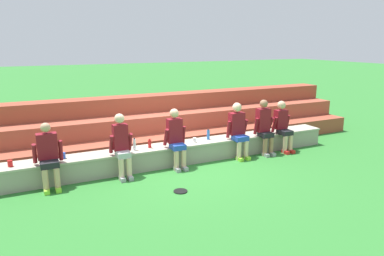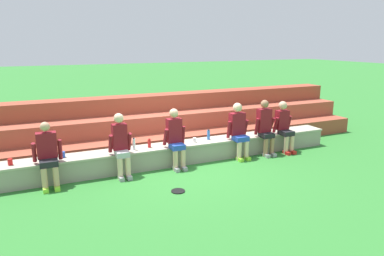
{
  "view_description": "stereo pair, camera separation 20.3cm",
  "coord_description": "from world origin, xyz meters",
  "px_view_note": "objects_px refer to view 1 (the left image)",
  "views": [
    {
      "loc": [
        -3.32,
        -7.2,
        2.81
      ],
      "look_at": [
        0.3,
        0.27,
        0.81
      ],
      "focal_mm": 33.72,
      "sensor_mm": 36.0,
      "label": 1
    },
    {
      "loc": [
        -3.14,
        -7.29,
        2.81
      ],
      "look_at": [
        0.3,
        0.27,
        0.81
      ],
      "focal_mm": 33.72,
      "sensor_mm": 36.0,
      "label": 2
    }
  ],
  "objects_px": {
    "person_right_of_center": "(238,129)",
    "plastic_cup_middle": "(10,163)",
    "person_far_left": "(48,155)",
    "plastic_cup_right_end": "(195,140)",
    "plastic_cup_left_end": "(63,155)",
    "person_left_of_center": "(122,145)",
    "person_far_right": "(264,126)",
    "water_bottle_center_gap": "(134,144)",
    "water_bottle_near_left": "(150,144)",
    "water_bottle_mid_left": "(208,135)",
    "person_rightmost_edge": "(283,125)",
    "frisbee": "(180,191)",
    "person_center": "(176,137)"
  },
  "relations": [
    {
      "from": "frisbee",
      "to": "person_right_of_center",
      "type": "bearing_deg",
      "value": 31.78
    },
    {
      "from": "person_right_of_center",
      "to": "water_bottle_mid_left",
      "type": "bearing_deg",
      "value": 157.29
    },
    {
      "from": "water_bottle_mid_left",
      "to": "water_bottle_center_gap",
      "type": "bearing_deg",
      "value": -177.66
    },
    {
      "from": "person_far_right",
      "to": "plastic_cup_right_end",
      "type": "xyz_separation_m",
      "value": [
        -1.85,
        0.25,
        -0.21
      ]
    },
    {
      "from": "person_far_right",
      "to": "water_bottle_center_gap",
      "type": "distance_m",
      "value": 3.35
    },
    {
      "from": "person_far_right",
      "to": "plastic_cup_right_end",
      "type": "distance_m",
      "value": 1.88
    },
    {
      "from": "person_rightmost_edge",
      "to": "plastic_cup_right_end",
      "type": "distance_m",
      "value": 2.46
    },
    {
      "from": "water_bottle_mid_left",
      "to": "plastic_cup_right_end",
      "type": "distance_m",
      "value": 0.42
    },
    {
      "from": "person_center",
      "to": "plastic_cup_left_end",
      "type": "bearing_deg",
      "value": 172.73
    },
    {
      "from": "person_center",
      "to": "plastic_cup_middle",
      "type": "bearing_deg",
      "value": 176.13
    },
    {
      "from": "water_bottle_near_left",
      "to": "plastic_cup_right_end",
      "type": "distance_m",
      "value": 1.12
    },
    {
      "from": "water_bottle_mid_left",
      "to": "plastic_cup_left_end",
      "type": "distance_m",
      "value": 3.38
    },
    {
      "from": "person_left_of_center",
      "to": "person_rightmost_edge",
      "type": "bearing_deg",
      "value": 0.28
    },
    {
      "from": "person_far_right",
      "to": "plastic_cup_middle",
      "type": "relative_size",
      "value": 11.27
    },
    {
      "from": "person_far_right",
      "to": "water_bottle_center_gap",
      "type": "xyz_separation_m",
      "value": [
        -3.34,
        0.24,
        -0.13
      ]
    },
    {
      "from": "person_far_left",
      "to": "plastic_cup_right_end",
      "type": "height_order",
      "value": "person_far_left"
    },
    {
      "from": "person_right_of_center",
      "to": "water_bottle_near_left",
      "type": "height_order",
      "value": "person_right_of_center"
    },
    {
      "from": "person_right_of_center",
      "to": "water_bottle_center_gap",
      "type": "xyz_separation_m",
      "value": [
        -2.57,
        0.21,
        -0.13
      ]
    },
    {
      "from": "water_bottle_near_left",
      "to": "water_bottle_mid_left",
      "type": "bearing_deg",
      "value": 1.79
    },
    {
      "from": "person_left_of_center",
      "to": "plastic_cup_middle",
      "type": "relative_size",
      "value": 10.98
    },
    {
      "from": "person_rightmost_edge",
      "to": "plastic_cup_right_end",
      "type": "height_order",
      "value": "person_rightmost_edge"
    },
    {
      "from": "water_bottle_near_left",
      "to": "person_far_left",
      "type": "bearing_deg",
      "value": -173.05
    },
    {
      "from": "person_center",
      "to": "person_far_right",
      "type": "height_order",
      "value": "person_far_right"
    },
    {
      "from": "person_far_right",
      "to": "plastic_cup_left_end",
      "type": "height_order",
      "value": "person_far_right"
    },
    {
      "from": "person_left_of_center",
      "to": "water_bottle_center_gap",
      "type": "relative_size",
      "value": 4.95
    },
    {
      "from": "person_center",
      "to": "frisbee",
      "type": "xyz_separation_m",
      "value": [
        -0.48,
        -1.31,
        -0.7
      ]
    },
    {
      "from": "person_center",
      "to": "person_far_right",
      "type": "xyz_separation_m",
      "value": [
        2.43,
        -0.02,
        0.02
      ]
    },
    {
      "from": "person_far_left",
      "to": "plastic_cup_middle",
      "type": "relative_size",
      "value": 10.47
    },
    {
      "from": "person_rightmost_edge",
      "to": "water_bottle_near_left",
      "type": "distance_m",
      "value": 3.58
    },
    {
      "from": "frisbee",
      "to": "person_left_of_center",
      "type": "bearing_deg",
      "value": 121.1
    },
    {
      "from": "person_right_of_center",
      "to": "plastic_cup_middle",
      "type": "relative_size",
      "value": 11.05
    },
    {
      "from": "person_left_of_center",
      "to": "person_far_right",
      "type": "height_order",
      "value": "person_far_right"
    },
    {
      "from": "frisbee",
      "to": "person_far_right",
      "type": "bearing_deg",
      "value": 23.99
    },
    {
      "from": "person_center",
      "to": "water_bottle_near_left",
      "type": "relative_size",
      "value": 6.54
    },
    {
      "from": "water_bottle_mid_left",
      "to": "water_bottle_near_left",
      "type": "distance_m",
      "value": 1.53
    },
    {
      "from": "water_bottle_center_gap",
      "to": "person_center",
      "type": "bearing_deg",
      "value": -14.1
    },
    {
      "from": "plastic_cup_right_end",
      "to": "plastic_cup_left_end",
      "type": "bearing_deg",
      "value": 178.7
    },
    {
      "from": "plastic_cup_right_end",
      "to": "plastic_cup_left_end",
      "type": "xyz_separation_m",
      "value": [
        -2.98,
        0.07,
        0.01
      ]
    },
    {
      "from": "water_bottle_mid_left",
      "to": "water_bottle_near_left",
      "type": "xyz_separation_m",
      "value": [
        -1.53,
        -0.05,
        -0.02
      ]
    },
    {
      "from": "water_bottle_near_left",
      "to": "person_left_of_center",
      "type": "bearing_deg",
      "value": -158.03
    },
    {
      "from": "plastic_cup_right_end",
      "to": "frisbee",
      "type": "distance_m",
      "value": 1.95
    },
    {
      "from": "water_bottle_mid_left",
      "to": "water_bottle_center_gap",
      "type": "relative_size",
      "value": 0.93
    },
    {
      "from": "person_far_left",
      "to": "person_rightmost_edge",
      "type": "relative_size",
      "value": 0.98
    },
    {
      "from": "person_far_right",
      "to": "frisbee",
      "type": "xyz_separation_m",
      "value": [
        -2.92,
        -1.3,
        -0.72
      ]
    },
    {
      "from": "person_right_of_center",
      "to": "water_bottle_near_left",
      "type": "xyz_separation_m",
      "value": [
        -2.21,
        0.24,
        -0.17
      ]
    },
    {
      "from": "plastic_cup_left_end",
      "to": "person_far_left",
      "type": "bearing_deg",
      "value": -134.05
    },
    {
      "from": "person_right_of_center",
      "to": "water_bottle_center_gap",
      "type": "distance_m",
      "value": 2.59
    },
    {
      "from": "person_far_right",
      "to": "person_center",
      "type": "bearing_deg",
      "value": 179.6
    },
    {
      "from": "water_bottle_near_left",
      "to": "water_bottle_center_gap",
      "type": "bearing_deg",
      "value": -175.31
    },
    {
      "from": "person_left_of_center",
      "to": "person_far_right",
      "type": "distance_m",
      "value": 3.69
    }
  ]
}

